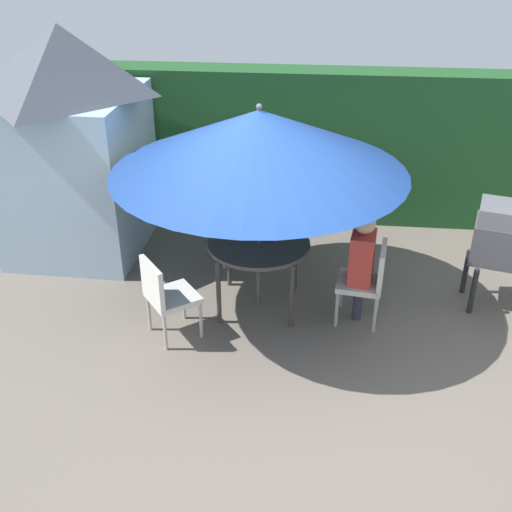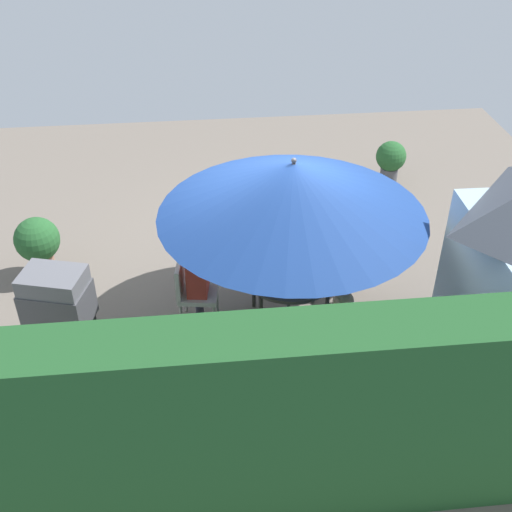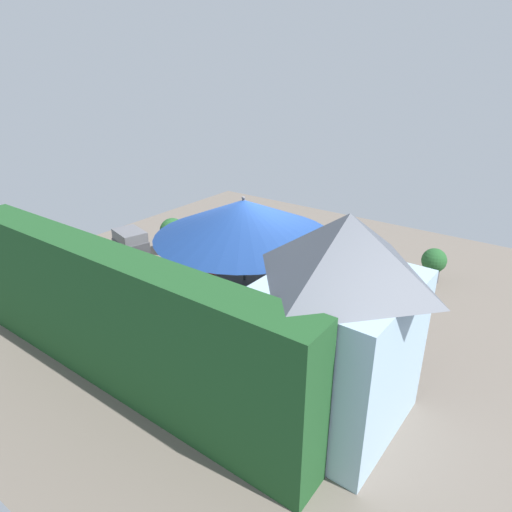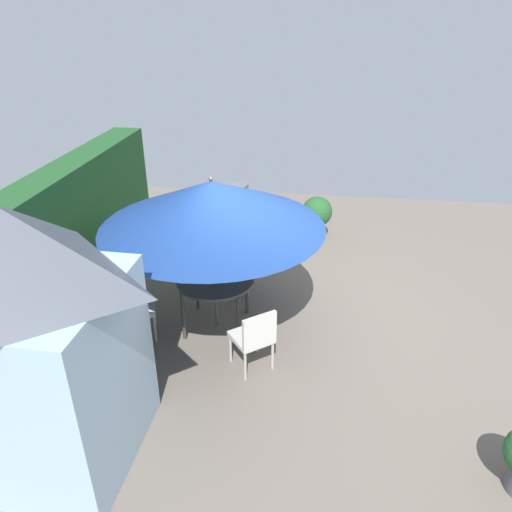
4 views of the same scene
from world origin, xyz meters
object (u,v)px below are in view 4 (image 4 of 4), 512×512
at_px(bbq_grill, 230,205).
at_px(chair_far_side, 131,305).
at_px(chair_toward_hedge, 255,336).
at_px(garden_shed, 27,339).
at_px(potted_plant_by_grill, 317,215).
at_px(patio_umbrella, 212,204).
at_px(person_in_red, 239,246).
at_px(patio_table, 215,283).
at_px(person_in_blue, 135,288).
at_px(chair_near_shed, 241,258).

relative_size(bbq_grill, chair_far_side, 1.33).
height_order(chair_far_side, chair_toward_hedge, same).
xyz_separation_m(garden_shed, potted_plant_by_grill, (5.59, -2.59, -0.89)).
bearing_deg(patio_umbrella, person_in_red, -8.28).
bearing_deg(patio_table, bbq_grill, 6.31).
xyz_separation_m(patio_umbrella, chair_toward_hedge, (-0.88, -0.68, -1.39)).
height_order(bbq_grill, person_in_blue, person_in_blue).
xyz_separation_m(chair_toward_hedge, person_in_blue, (0.49, 1.71, 0.26)).
distance_m(garden_shed, bbq_grill, 5.17).
distance_m(chair_toward_hedge, person_in_red, 2.05).
height_order(chair_near_shed, chair_far_side, same).
relative_size(patio_table, bbq_grill, 0.92).
distance_m(chair_far_side, potted_plant_by_grill, 4.36).
xyz_separation_m(chair_near_shed, person_in_red, (-0.08, 0.01, 0.26)).
xyz_separation_m(garden_shed, patio_umbrella, (2.41, -1.25, 0.48)).
xyz_separation_m(patio_umbrella, chair_near_shed, (1.17, -0.17, -1.39)).
bearing_deg(chair_near_shed, bbq_grill, 17.45).
distance_m(garden_shed, potted_plant_by_grill, 6.23).
relative_size(garden_shed, patio_table, 2.53).
distance_m(patio_table, patio_umbrella, 1.19).
bearing_deg(chair_near_shed, patio_table, 171.72).
height_order(patio_umbrella, chair_toward_hedge, patio_umbrella).
bearing_deg(potted_plant_by_grill, patio_table, 157.07).
height_order(patio_table, chair_toward_hedge, chair_toward_hedge).
relative_size(chair_near_shed, person_in_blue, 0.71).
height_order(garden_shed, bbq_grill, garden_shed).
xyz_separation_m(person_in_red, person_in_blue, (-1.47, 1.19, 0.00)).
xyz_separation_m(chair_near_shed, chair_toward_hedge, (-2.05, -0.51, 0.00)).
bearing_deg(person_in_blue, chair_far_side, 110.68).
height_order(bbq_grill, potted_plant_by_grill, bbq_grill).
bearing_deg(garden_shed, chair_toward_hedge, -51.52).
bearing_deg(chair_far_side, patio_umbrella, -69.32).
relative_size(bbq_grill, person_in_red, 0.95).
bearing_deg(chair_far_side, bbq_grill, -14.94).
height_order(chair_near_shed, potted_plant_by_grill, chair_near_shed).
relative_size(garden_shed, bbq_grill, 2.32).
bearing_deg(patio_umbrella, person_in_blue, 110.68).
bearing_deg(person_in_red, potted_plant_by_grill, -29.54).
bearing_deg(chair_far_side, person_in_blue, -69.32).
bearing_deg(person_in_red, patio_umbrella, 171.72).
bearing_deg(patio_umbrella, patio_table, -97.13).
distance_m(chair_near_shed, person_in_red, 0.28).
distance_m(bbq_grill, chair_near_shed, 1.57).
distance_m(patio_umbrella, chair_far_side, 1.82).
relative_size(patio_umbrella, chair_toward_hedge, 3.33).
distance_m(patio_table, chair_far_side, 1.20).
bearing_deg(chair_near_shed, garden_shed, 158.41).
xyz_separation_m(chair_far_side, person_in_blue, (0.03, -0.08, 0.26)).
distance_m(potted_plant_by_grill, person_in_red, 2.42).
distance_m(bbq_grill, potted_plant_by_grill, 1.75).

